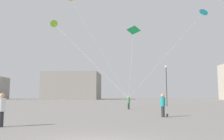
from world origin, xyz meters
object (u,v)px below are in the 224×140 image
Objects in this scene: person_in_teal at (163,104)px; person_in_green at (129,102)px; kite_lime_diamond at (54,24)px; kite_emerald_delta at (133,31)px; lamppost_east at (166,80)px; person_in_white at (1,108)px; kite_cyan_diamond at (203,12)px; building_centre_hall at (73,86)px; handbag_beside_flyer at (167,115)px.

person_in_teal is 10.05m from person_in_green.
kite_lime_diamond is at bearing 21.27° from person_in_green.
kite_emerald_delta is 10.62m from lamppost_east.
person_in_white is 20.30m from kite_emerald_delta.
kite_cyan_diamond is 73.18m from building_centre_hall.
handbag_beside_flyer is at bearing -120.48° from kite_cyan_diamond.
kite_cyan_diamond is 0.57× the size of building_centre_hall.
kite_emerald_delta is (-1.54, 10.45, 8.84)m from person_in_teal.
kite_emerald_delta is at bearing -157.13° from kite_cyan_diamond.
person_in_white is at bearing -81.01° from building_centre_hall.
kite_cyan_diamond is 22.57m from kite_lime_diamond.
handbag_beside_flyer is at bearing -160.52° from person_in_white.
kite_cyan_diamond reaches higher than kite_lime_diamond.
person_in_white is 0.28× the size of lamppost_east.
kite_cyan_diamond reaches higher than person_in_teal.
kite_cyan_diamond is (9.08, 14.93, 12.87)m from person_in_teal.
handbag_beside_flyer is at bearing -49.51° from kite_lime_diamond.
building_centre_hall is (-21.74, 69.60, -4.17)m from kite_emerald_delta.
person_in_green is 0.89× the size of person_in_white.
kite_cyan_diamond is (18.76, 20.84, 12.87)m from person_in_white.
lamppost_east is at bearing 4.21° from kite_lime_diamond.
building_centre_hall is at bearing 106.47° from handbag_beside_flyer.
handbag_beside_flyer is (10.04, 6.01, -0.86)m from person_in_white.
building_centre_hall is at bearing 98.77° from kite_lime_diamond.
kite_lime_diamond reaches higher than handbag_beside_flyer.
person_in_green is at bearing -48.25° from person_in_teal.
building_centre_hall is 68.22m from lamppost_east.
lamppost_east reaches higher than person_in_teal.
person_in_white is at bearing 115.97° from person_in_green.
lamppost_east is (5.47, 7.07, -5.73)m from kite_emerald_delta.
handbag_beside_flyer is at bearing 156.36° from person_in_green.
person_in_teal is at bearing -102.64° from lamppost_east.
person_in_green is 10.06m from handbag_beside_flyer.
person_in_green is 0.13× the size of kite_lime_diamond.
kite_lime_diamond reaches higher than person_in_teal.
kite_lime_diamond is (-11.17, 6.45, 11.83)m from person_in_green.
building_centre_hall reaches higher than person_in_green.
kite_cyan_diamond reaches higher than handbag_beside_flyer.
person_in_white is 87.16m from building_centre_hall.
person_in_white is at bearing -120.16° from lamppost_east.
kite_emerald_delta is 1.43× the size of lamppost_east.
person_in_teal is at bearing -50.41° from kite_lime_diamond.
person_in_teal is 0.28× the size of lamppost_east.
person_in_teal is at bearing 154.28° from person_in_green.
handbag_beside_flyer is (2.61, -9.69, -0.76)m from person_in_green.
lamppost_east reaches higher than person_in_white.
kite_emerald_delta is 14.31m from handbag_beside_flyer.
kite_lime_diamond is at bearing -175.79° from lamppost_east.
lamppost_east is at bearing 52.28° from kite_emerald_delta.
person_in_white is 5.60× the size of handbag_beside_flyer.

